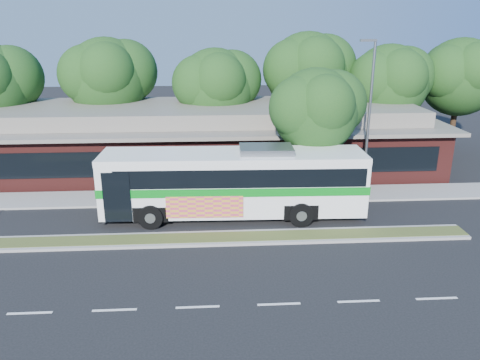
{
  "coord_description": "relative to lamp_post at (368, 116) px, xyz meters",
  "views": [
    {
      "loc": [
        0.62,
        -19.81,
        9.84
      ],
      "look_at": [
        2.1,
        3.59,
        2.0
      ],
      "focal_mm": 35.0,
      "sensor_mm": 36.0,
      "label": 1
    }
  ],
  "objects": [
    {
      "name": "tree_bg_f",
      "position": [
        10.87,
        10.14,
        1.16
      ],
      "size": [
        6.69,
        6.0,
        8.92
      ],
      "color": "black",
      "rests_on": "ground"
    },
    {
      "name": "plaza_building",
      "position": [
        -9.56,
        6.99,
        -2.77
      ],
      "size": [
        33.2,
        11.2,
        4.45
      ],
      "color": "#4F1B18",
      "rests_on": "ground"
    },
    {
      "name": "tree_bg_b",
      "position": [
        -16.13,
        10.14,
        1.24
      ],
      "size": [
        6.69,
        6.0,
        9.0
      ],
      "color": "black",
      "rests_on": "ground"
    },
    {
      "name": "tree_bg_e",
      "position": [
        4.85,
        9.14,
        0.84
      ],
      "size": [
        6.47,
        5.8,
        8.5
      ],
      "color": "black",
      "rests_on": "ground"
    },
    {
      "name": "sidewalk",
      "position": [
        -9.56,
        0.4,
        -4.84
      ],
      "size": [
        44.0,
        2.6,
        0.12
      ],
      "primitive_type": "cube",
      "color": "gray",
      "rests_on": "ground"
    },
    {
      "name": "transit_bus",
      "position": [
        -7.76,
        -2.55,
        -2.76
      ],
      "size": [
        13.81,
        3.49,
        3.85
      ],
      "rotation": [
        0.0,
        0.0,
        -0.03
      ],
      "color": "white",
      "rests_on": "ground"
    },
    {
      "name": "tree_bg_c",
      "position": [
        -8.16,
        9.13,
        0.69
      ],
      "size": [
        6.24,
        5.6,
        8.26
      ],
      "color": "black",
      "rests_on": "ground"
    },
    {
      "name": "median_strip",
      "position": [
        -9.56,
        -5.4,
        -4.83
      ],
      "size": [
        26.0,
        1.1,
        0.15
      ],
      "primitive_type": "cube",
      "color": "#495022",
      "rests_on": "ground"
    },
    {
      "name": "ground",
      "position": [
        -9.56,
        -6.0,
        -4.9
      ],
      "size": [
        120.0,
        120.0,
        0.0
      ],
      "primitive_type": "plane",
      "color": "black",
      "rests_on": "ground"
    },
    {
      "name": "sidewalk_tree",
      "position": [
        -2.67,
        0.32,
        0.36
      ],
      "size": [
        5.42,
        4.86,
        7.58
      ],
      "color": "black",
      "rests_on": "ground"
    },
    {
      "name": "tree_bg_d",
      "position": [
        -1.12,
        10.15,
        1.52
      ],
      "size": [
        6.91,
        6.2,
        9.37
      ],
      "color": "black",
      "rests_on": "ground"
    },
    {
      "name": "lamp_post",
      "position": [
        0.0,
        0.0,
        0.0
      ],
      "size": [
        0.93,
        0.18,
        9.07
      ],
      "color": "slate",
      "rests_on": "ground"
    }
  ]
}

